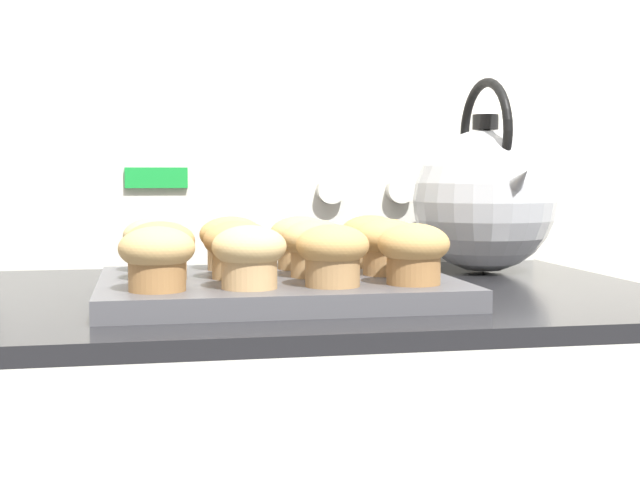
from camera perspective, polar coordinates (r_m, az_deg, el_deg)
The scene contains 16 objects.
wall_back at distance 1.36m, azimuth -3.07°, elevation 10.88°, with size 8.00×0.05×2.40m.
control_panel at distance 1.30m, azimuth -2.65°, elevation 3.26°, with size 0.78×0.07×0.22m.
muffin_pan at distance 0.95m, azimuth -2.79°, elevation -3.06°, with size 0.37×0.29×0.02m.
muffin_r0_c0 at distance 0.85m, azimuth -10.40°, elevation -1.02°, with size 0.07×0.07×0.06m.
muffin_r0_c1 at distance 0.86m, azimuth -4.55°, elevation -0.91°, with size 0.07×0.07×0.06m.
muffin_r0_c2 at distance 0.87m, azimuth 0.81°, elevation -0.82°, with size 0.07×0.07×0.06m.
muffin_r0_c3 at distance 0.90m, azimuth 6.01°, elevation -0.72°, with size 0.07×0.07×0.06m.
muffin_r1_c0 at distance 0.94m, azimuth -10.19°, elevation -0.52°, with size 0.07×0.07×0.06m.
muffin_r1_c1 at distance 0.94m, azimuth -5.30°, elevation -0.46°, with size 0.07×0.07×0.06m.
muffin_r1_c2 at distance 0.95m, azimuth -0.27°, elevation -0.38°, with size 0.07×0.07×0.06m.
muffin_r1_c3 at distance 0.97m, azimuth 4.35°, elevation -0.29°, with size 0.07×0.07×0.06m.
muffin_r2_c0 at distance 1.02m, azimuth -10.49°, elevation -0.14°, with size 0.07×0.07×0.06m.
muffin_r2_c1 at distance 1.03m, azimuth -5.72°, elevation -0.05°, with size 0.07×0.07×0.06m.
muffin_r2_c2 at distance 1.03m, azimuth -1.24°, elevation -0.01°, with size 0.07×0.07×0.06m.
muffin_r2_c3 at distance 1.06m, azimuth 3.27°, elevation 0.08°, with size 0.07×0.07×0.06m.
tea_kettle at distance 1.21m, azimuth 10.50°, elevation 2.65°, with size 0.19×0.23×0.26m.
Camera 1 is at (-0.19, -0.69, 1.05)m, focal length 50.00 mm.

